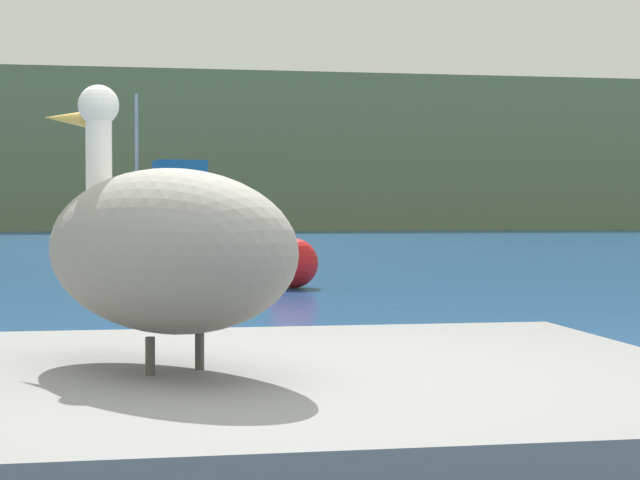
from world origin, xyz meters
name	(u,v)px	position (x,y,z in m)	size (l,w,h in m)	color
hillside_backdrop	(149,157)	(0.00, 64.74, 4.57)	(140.00, 16.28, 9.14)	#6B7A51
pier_dock	(166,457)	(-0.51, 0.42, 0.28)	(3.54, 2.42, 0.56)	gray
pelican	(163,248)	(-0.51, 0.43, 0.95)	(1.07, 1.31, 0.95)	gray
fishing_boat_blue	(185,214)	(1.03, 35.27, 1.00)	(6.17, 2.60, 5.27)	blue
mooring_buoy	(293,263)	(1.54, 11.62, 0.35)	(0.70, 0.70, 0.70)	red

